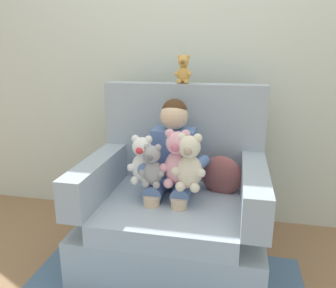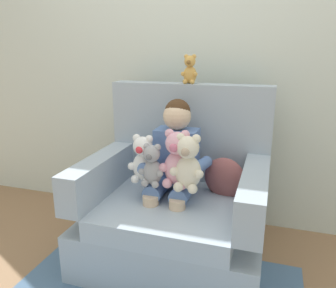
{
  "view_description": "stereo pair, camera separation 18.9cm",
  "coord_description": "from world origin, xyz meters",
  "px_view_note": "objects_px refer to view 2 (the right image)",
  "views": [
    {
      "loc": [
        0.34,
        -1.83,
        1.29
      ],
      "look_at": [
        -0.03,
        -0.05,
        0.77
      ],
      "focal_mm": 35.75,
      "sensor_mm": 36.0,
      "label": 1
    },
    {
      "loc": [
        0.53,
        -1.78,
        1.29
      ],
      "look_at": [
        -0.03,
        -0.05,
        0.77
      ],
      "focal_mm": 35.75,
      "sensor_mm": 36.0,
      "label": 2
    }
  ],
  "objects_px": {
    "plush_grey": "(152,166)",
    "plush_pink": "(177,160)",
    "seated_child": "(174,161)",
    "plush_cream": "(188,164)",
    "plush_honey_on_backrest": "(190,70)",
    "armchair": "(177,207)",
    "plush_white": "(143,160)",
    "throw_pillow": "(225,178)"
  },
  "relations": [
    {
      "from": "armchair",
      "to": "plush_white",
      "type": "height_order",
      "value": "armchair"
    },
    {
      "from": "plush_honey_on_backrest",
      "to": "seated_child",
      "type": "bearing_deg",
      "value": -104.5
    },
    {
      "from": "plush_grey",
      "to": "throw_pillow",
      "type": "height_order",
      "value": "plush_grey"
    },
    {
      "from": "plush_grey",
      "to": "plush_cream",
      "type": "relative_size",
      "value": 0.78
    },
    {
      "from": "armchair",
      "to": "plush_grey",
      "type": "height_order",
      "value": "armchair"
    },
    {
      "from": "plush_pink",
      "to": "plush_honey_on_backrest",
      "type": "xyz_separation_m",
      "value": [
        -0.04,
        0.42,
        0.47
      ]
    },
    {
      "from": "plush_cream",
      "to": "plush_honey_on_backrest",
      "type": "xyz_separation_m",
      "value": [
        -0.11,
        0.45,
        0.48
      ]
    },
    {
      "from": "throw_pillow",
      "to": "plush_cream",
      "type": "bearing_deg",
      "value": -124.29
    },
    {
      "from": "plush_grey",
      "to": "plush_pink",
      "type": "height_order",
      "value": "plush_pink"
    },
    {
      "from": "plush_pink",
      "to": "throw_pillow",
      "type": "relative_size",
      "value": 1.28
    },
    {
      "from": "plush_white",
      "to": "seated_child",
      "type": "bearing_deg",
      "value": 40.26
    },
    {
      "from": "armchair",
      "to": "plush_white",
      "type": "xyz_separation_m",
      "value": [
        -0.18,
        -0.11,
        0.33
      ]
    },
    {
      "from": "plush_pink",
      "to": "plush_cream",
      "type": "relative_size",
      "value": 1.04
    },
    {
      "from": "plush_cream",
      "to": "plush_honey_on_backrest",
      "type": "height_order",
      "value": "plush_honey_on_backrest"
    },
    {
      "from": "seated_child",
      "to": "throw_pillow",
      "type": "xyz_separation_m",
      "value": [
        0.3,
        0.1,
        -0.11
      ]
    },
    {
      "from": "plush_cream",
      "to": "armchair",
      "type": "bearing_deg",
      "value": 136.45
    },
    {
      "from": "armchair",
      "to": "plush_pink",
      "type": "xyz_separation_m",
      "value": [
        0.03,
        -0.12,
        0.35
      ]
    },
    {
      "from": "seated_child",
      "to": "plush_cream",
      "type": "distance_m",
      "value": 0.21
    },
    {
      "from": "plush_white",
      "to": "throw_pillow",
      "type": "height_order",
      "value": "plush_white"
    },
    {
      "from": "plush_pink",
      "to": "seated_child",
      "type": "bearing_deg",
      "value": 94.57
    },
    {
      "from": "seated_child",
      "to": "plush_cream",
      "type": "bearing_deg",
      "value": -49.27
    },
    {
      "from": "armchair",
      "to": "throw_pillow",
      "type": "relative_size",
      "value": 4.12
    },
    {
      "from": "seated_child",
      "to": "plush_honey_on_backrest",
      "type": "height_order",
      "value": "plush_honey_on_backrest"
    },
    {
      "from": "plush_grey",
      "to": "plush_pink",
      "type": "relative_size",
      "value": 0.75
    },
    {
      "from": "seated_child",
      "to": "plush_white",
      "type": "height_order",
      "value": "seated_child"
    },
    {
      "from": "plush_grey",
      "to": "plush_white",
      "type": "distance_m",
      "value": 0.08
    },
    {
      "from": "seated_child",
      "to": "plush_cream",
      "type": "height_order",
      "value": "seated_child"
    },
    {
      "from": "plush_honey_on_backrest",
      "to": "plush_pink",
      "type": "bearing_deg",
      "value": -95.79
    },
    {
      "from": "armchair",
      "to": "plush_honey_on_backrest",
      "type": "bearing_deg",
      "value": 91.47
    },
    {
      "from": "armchair",
      "to": "plush_white",
      "type": "bearing_deg",
      "value": -147.07
    },
    {
      "from": "plush_white",
      "to": "plush_grey",
      "type": "bearing_deg",
      "value": -26.89
    },
    {
      "from": "plush_honey_on_backrest",
      "to": "throw_pillow",
      "type": "height_order",
      "value": "plush_honey_on_backrest"
    },
    {
      "from": "plush_cream",
      "to": "plush_honey_on_backrest",
      "type": "distance_m",
      "value": 0.67
    },
    {
      "from": "armchair",
      "to": "plush_honey_on_backrest",
      "type": "distance_m",
      "value": 0.88
    },
    {
      "from": "seated_child",
      "to": "plush_pink",
      "type": "height_order",
      "value": "seated_child"
    },
    {
      "from": "seated_child",
      "to": "plush_honey_on_backrest",
      "type": "bearing_deg",
      "value": 88.04
    },
    {
      "from": "plush_pink",
      "to": "plush_white",
      "type": "relative_size",
      "value": 1.16
    },
    {
      "from": "plush_grey",
      "to": "throw_pillow",
      "type": "xyz_separation_m",
      "value": [
        0.38,
        0.26,
        -0.12
      ]
    },
    {
      "from": "plush_pink",
      "to": "plush_cream",
      "type": "distance_m",
      "value": 0.08
    },
    {
      "from": "plush_pink",
      "to": "plush_honey_on_backrest",
      "type": "height_order",
      "value": "plush_honey_on_backrest"
    },
    {
      "from": "armchair",
      "to": "plush_cream",
      "type": "height_order",
      "value": "armchair"
    },
    {
      "from": "plush_grey",
      "to": "seated_child",
      "type": "bearing_deg",
      "value": 76.99
    }
  ]
}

